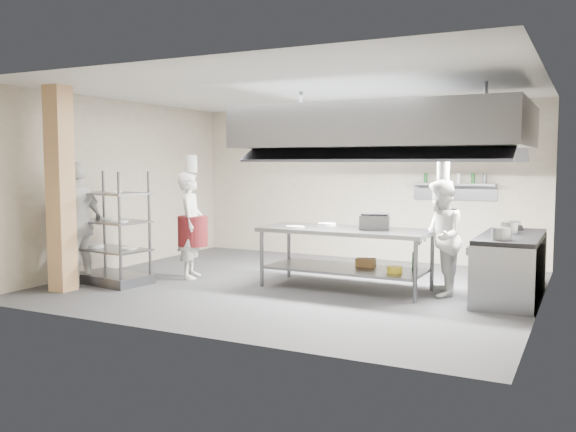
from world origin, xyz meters
The scene contains 23 objects.
floor centered at (0.00, 0.00, 0.00)m, with size 7.00×7.00×0.00m, color #272729.
ceiling centered at (0.00, 0.00, 3.00)m, with size 7.00×7.00×0.00m, color silver.
wall_back centered at (0.00, 3.00, 1.50)m, with size 7.00×7.00×0.00m, color #A1947F.
wall_left centered at (-3.50, 0.00, 1.50)m, with size 6.00×6.00×0.00m, color #A1947F.
wall_right centered at (3.50, 0.00, 1.50)m, with size 6.00×6.00×0.00m, color #A1947F.
column centered at (-2.90, -1.90, 1.50)m, with size 0.30×0.30×3.00m, color #E1AC73.
exhaust_hood centered at (1.30, 0.40, 2.40)m, with size 4.00×2.50×0.60m, color slate.
hood_strip_a centered at (0.40, 0.40, 2.08)m, with size 1.60×0.12×0.04m, color white.
hood_strip_b centered at (2.20, 0.40, 2.08)m, with size 1.60×0.12×0.04m, color white.
wall_shelf centered at (1.80, 2.84, 1.50)m, with size 1.50×0.28×0.04m, color slate.
island centered at (0.78, 0.11, 0.46)m, with size 2.54×1.06×0.91m, color slate, non-canonical shape.
island_worktop centered at (0.78, 0.11, 0.88)m, with size 2.54×1.06×0.06m, color slate.
island_undershelf centered at (0.78, 0.11, 0.30)m, with size 2.34×0.95×0.04m, color slate.
pass_rack centered at (-2.64, -1.14, 0.88)m, with size 1.17×0.68×1.76m, color slate, non-canonical shape.
cooking_range centered at (3.08, 0.50, 0.42)m, with size 0.80×2.00×0.84m, color gray.
range_top centered at (3.08, 0.50, 0.87)m, with size 0.78×1.96×0.06m, color black.
chef_head centered at (-1.78, -0.24, 0.87)m, with size 0.64×0.42×1.74m, color silver.
chef_line centered at (2.15, 0.26, 0.83)m, with size 0.80×0.63×1.65m, color silver.
chef_plating centered at (-3.00, -1.48, 0.95)m, with size 1.12×0.46×1.91m, color white.
griddle centered at (1.21, 0.17, 1.02)m, with size 0.43×0.34×0.21m, color slate.
wicker_basket centered at (1.03, 0.31, 0.38)m, with size 0.29×0.20×0.13m, color olive.
stockpot centered at (3.04, 0.58, 0.98)m, with size 0.23×0.23×0.16m, color gray.
plate_stack centered at (-2.64, -1.14, 0.56)m, with size 0.28×0.28×0.05m, color white.
Camera 1 is at (4.05, -8.37, 1.89)m, focal length 38.00 mm.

